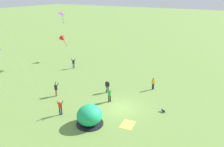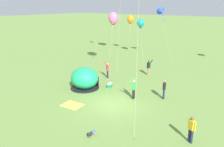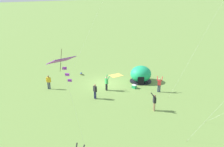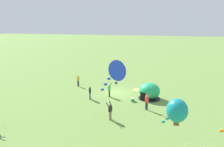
% 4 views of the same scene
% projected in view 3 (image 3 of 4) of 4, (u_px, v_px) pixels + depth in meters
% --- Properties ---
extents(ground_plane, '(300.00, 300.00, 0.00)m').
position_uv_depth(ground_plane, '(105.00, 84.00, 33.30)').
color(ground_plane, olive).
extents(popup_tent, '(2.81, 2.81, 2.10)m').
position_uv_depth(popup_tent, '(141.00, 74.00, 33.71)').
color(popup_tent, '#1EAD6B').
rests_on(popup_tent, ground).
extents(picnic_blanket, '(1.83, 1.47, 0.01)m').
position_uv_depth(picnic_blanket, '(116.00, 75.00, 36.22)').
color(picnic_blanket, gold).
rests_on(picnic_blanket, ground).
extents(cooler_box, '(0.53, 0.63, 0.44)m').
position_uv_depth(cooler_box, '(134.00, 87.00, 31.84)').
color(cooler_box, '#1E8C4C').
rests_on(cooler_box, ground).
extents(toddler_crawling, '(0.41, 0.54, 0.32)m').
position_uv_depth(toddler_crawling, '(81.00, 74.00, 36.42)').
color(toddler_crawling, black).
rests_on(toddler_crawling, ground).
extents(person_flying_kite, '(0.50, 0.68, 1.89)m').
position_uv_depth(person_flying_kite, '(107.00, 83.00, 30.99)').
color(person_flying_kite, black).
rests_on(person_flying_kite, ground).
extents(person_watching_sky, '(0.57, 0.69, 1.89)m').
position_uv_depth(person_watching_sky, '(154.00, 102.00, 26.09)').
color(person_watching_sky, '#8C7251').
rests_on(person_watching_sky, ground).
extents(person_near_tent, '(0.53, 0.39, 1.72)m').
position_uv_depth(person_near_tent, '(49.00, 81.00, 31.40)').
color(person_near_tent, '#1E2347').
rests_on(person_near_tent, ground).
extents(person_arms_raised, '(0.71, 0.69, 1.89)m').
position_uv_depth(person_arms_raised, '(159.00, 84.00, 30.52)').
color(person_arms_raised, '#1E2347').
rests_on(person_arms_raised, ground).
extents(person_far_back, '(0.34, 0.57, 1.72)m').
position_uv_depth(person_far_back, '(95.00, 91.00, 28.77)').
color(person_far_back, '#1E2347').
rests_on(person_far_back, ground).
extents(kite_purple, '(3.22, 4.54, 9.52)m').
position_uv_depth(kite_purple, '(62.00, 64.00, 11.79)').
color(kite_purple, silver).
rests_on(kite_purple, ground).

